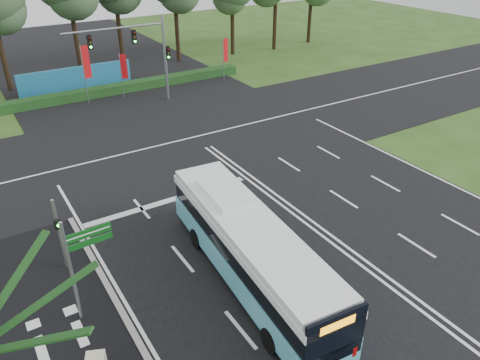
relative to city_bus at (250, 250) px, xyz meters
name	(u,v)px	position (x,y,z in m)	size (l,w,h in m)	color
ground	(296,217)	(4.78, 2.86, -1.65)	(120.00, 120.00, 0.00)	#2A4717
road_main	(296,217)	(4.78, 2.86, -1.63)	(20.00, 120.00, 0.04)	black
road_cross	(192,138)	(4.78, 14.86, -1.63)	(120.00, 14.00, 0.05)	black
kerb_strip	(133,333)	(-5.32, -0.14, -1.59)	(0.25, 18.00, 0.12)	gray
city_bus	(250,250)	(0.00, 0.00, 0.00)	(3.37, 11.59, 3.28)	#53AFC0
pedestrian_signal	(59,232)	(-6.44, 5.05, 0.28)	(0.31, 0.42, 3.54)	gray
street_sign	(79,258)	(-6.39, 1.68, 1.16)	(1.76, 0.17, 4.52)	gray
banner_flag_left	(86,66)	(0.80, 25.76, 1.57)	(0.70, 0.29, 4.97)	gray
banner_flag_mid	(123,69)	(3.86, 25.65, 0.91)	(0.53, 0.28, 3.89)	gray
banner_flag_right	(225,53)	(13.80, 25.51, 1.03)	(0.59, 0.19, 4.08)	gray
traffic_light_gantry	(144,48)	(4.99, 23.36, 3.01)	(8.41, 0.28, 7.00)	gray
hedge	(130,87)	(4.78, 27.36, -1.25)	(22.00, 1.20, 0.80)	#173814
blue_hoarding	(76,79)	(0.78, 29.86, -0.55)	(10.00, 0.30, 2.20)	#1B6995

